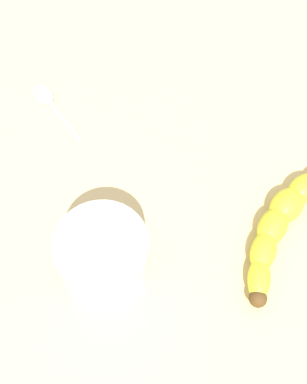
# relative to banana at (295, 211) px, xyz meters

# --- Properties ---
(wooden_tabletop) EXTENTS (1.20, 1.20, 0.03)m
(wooden_tabletop) POSITION_rel_banana_xyz_m (-0.16, 0.03, -0.03)
(wooden_tabletop) COLOR #D6BC85
(wooden_tabletop) RESTS_ON ground
(banana) EXTENTS (0.13, 0.22, 0.04)m
(banana) POSITION_rel_banana_xyz_m (0.00, 0.00, 0.00)
(banana) COLOR yellow
(banana) RESTS_ON wooden_tabletop
(smoothie_glass) EXTENTS (0.09, 0.09, 0.09)m
(smoothie_glass) POSITION_rel_banana_xyz_m (-0.19, -0.12, 0.02)
(smoothie_glass) COLOR silver
(smoothie_glass) RESTS_ON wooden_tabletop
(teaspoon) EXTENTS (0.10, 0.08, 0.01)m
(teaspoon) POSITION_rel_banana_xyz_m (-0.34, 0.09, -0.01)
(teaspoon) COLOR silver
(teaspoon) RESTS_ON wooden_tabletop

